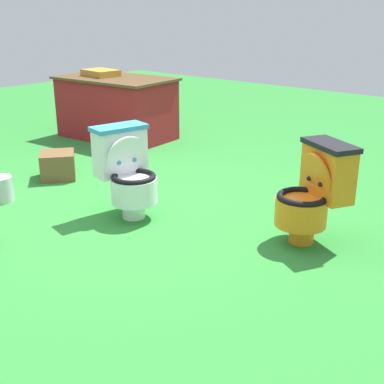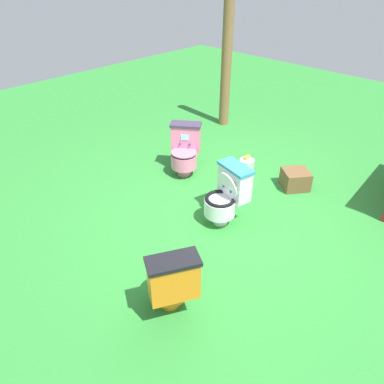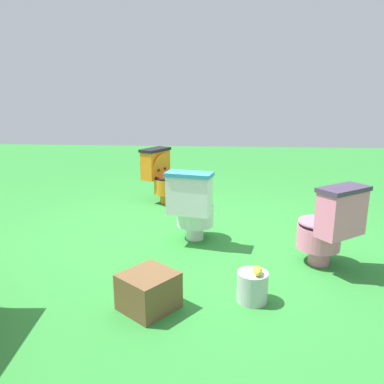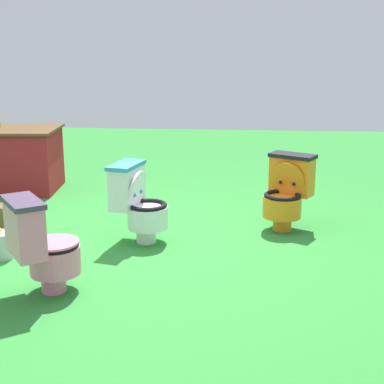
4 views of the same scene
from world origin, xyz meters
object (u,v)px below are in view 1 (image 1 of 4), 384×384
Objects in this scene: toilet_orange at (313,192)px; lemon_bucket at (0,188)px; vendor_table at (116,107)px; toilet_white at (127,171)px; small_crate at (58,165)px.

lemon_bucket is at bearing 51.30° from toilet_orange.
toilet_orange is 0.48× the size of vendor_table.
toilet_white is 2.12× the size of small_crate.
vendor_table reaches higher than lemon_bucket.
toilet_white is 0.48× the size of vendor_table.
small_crate is at bearing 101.77° from lemon_bucket.
toilet_white is 1.23m from lemon_bucket.
vendor_table is 2.43m from lemon_bucket.
small_crate is (-2.61, -0.30, -0.24)m from toilet_orange.
lemon_bucket is (-1.09, -0.51, -0.26)m from toilet_white.
toilet_orange is at bearing 22.60° from lemon_bucket.
vendor_table is at bearing 117.87° from small_crate.
vendor_table is 1.72m from small_crate.
toilet_white reaches higher than lemon_bucket.
small_crate is at bearing 35.35° from toilet_orange.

